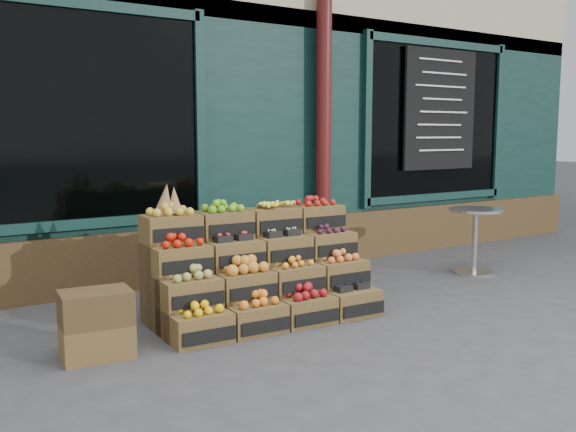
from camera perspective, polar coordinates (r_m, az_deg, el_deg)
ground at (r=5.48m, az=5.89°, el=-9.48°), size 60.00×60.00×0.00m
shop_facade at (r=9.78m, az=-13.77°, el=11.92°), size 12.00×6.24×4.80m
crate_display at (r=5.57m, az=-2.70°, el=-5.31°), size 1.93×1.02×1.18m
spare_crates at (r=4.80m, az=-16.66°, el=-9.21°), size 0.52×0.39×0.49m
bistro_table at (r=7.52m, az=16.29°, el=-1.49°), size 0.59×0.59×0.75m
shopkeeper at (r=7.06m, az=-22.14°, el=2.18°), size 0.78×0.54×2.03m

